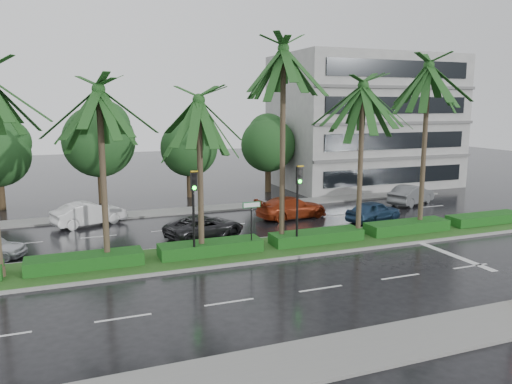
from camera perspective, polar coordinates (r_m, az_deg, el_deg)
name	(u,v)px	position (r m, az deg, el deg)	size (l,w,h in m)	color
ground	(273,255)	(25.52, 1.99, -7.24)	(120.00, 120.00, 0.00)	black
near_sidewalk	(399,342)	(17.26, 16.05, -16.14)	(40.00, 2.40, 0.12)	slate
far_sidewalk	(208,209)	(36.50, -5.47, -1.93)	(40.00, 2.00, 0.12)	slate
median	(266,249)	(26.38, 1.13, -6.48)	(36.00, 4.00, 0.15)	gray
hedge	(266,242)	(26.28, 1.14, -5.70)	(35.20, 1.40, 0.60)	#124012
lane_markings	(330,251)	(26.46, 8.46, -6.70)	(34.00, 13.06, 0.01)	silver
palm_row	(243,91)	(24.88, -1.52, 11.51)	(26.30, 4.20, 10.98)	#463E28
signal_median_left	(194,202)	(23.82, -7.13, -1.12)	(0.34, 0.42, 4.36)	black
signal_median_right	(298,194)	(25.69, 4.85, -0.27)	(0.34, 0.42, 4.36)	black
street_sign	(252,214)	(25.05, -0.52, -2.54)	(0.95, 0.09, 2.60)	black
bg_trees	(181,142)	(41.09, -8.58, 5.63)	(32.55, 5.46, 7.89)	#312116
building	(364,121)	(48.42, 12.27, 7.90)	(16.00, 10.00, 12.00)	gray
car_white	(89,214)	(33.27, -18.52, -2.36)	(4.51, 1.57, 1.49)	silver
car_darkgrey	(205,227)	(28.74, -5.86, -3.97)	(4.69, 2.16, 1.30)	#242427
car_red	(292,207)	(33.63, 4.11, -1.78)	(4.96, 2.02, 1.44)	maroon
car_blue	(373,211)	(33.38, 13.28, -2.15)	(4.11, 1.65, 1.40)	navy
car_grey	(411,195)	(39.96, 17.33, -0.29)	(4.55, 1.58, 1.50)	#595C5E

